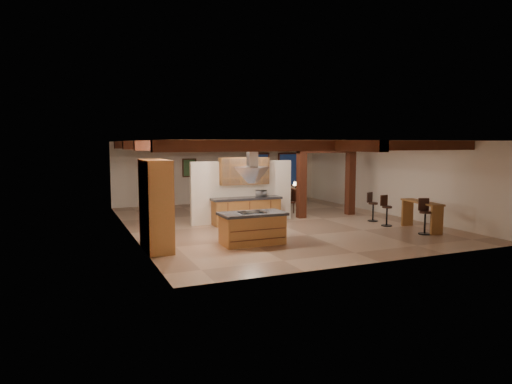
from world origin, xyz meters
TOP-DOWN VIEW (x-y plane):
  - ground at (0.00, 0.00)m, footprint 12.00×12.00m
  - room_walls at (0.00, 0.00)m, footprint 12.00×12.00m
  - ceiling_beams at (0.00, 0.00)m, footprint 10.00×12.00m
  - timber_posts at (2.50, 0.50)m, footprint 2.50×0.30m
  - partition_wall at (-1.00, 0.50)m, footprint 3.80×0.18m
  - pantry_cabinet at (-4.67, -2.60)m, footprint 0.67×1.60m
  - back_counter at (-1.00, 0.11)m, footprint 2.50×0.66m
  - upper_display_cabinet at (-1.00, 0.31)m, footprint 1.80×0.36m
  - range_hood at (-2.05, -2.96)m, footprint 1.10×1.10m
  - back_windows at (2.80, 5.93)m, footprint 2.70×0.07m
  - framed_art at (-1.50, 5.94)m, footprint 0.65×0.05m
  - recessed_cans at (-2.53, -1.93)m, footprint 3.16×2.46m
  - kitchen_island at (-2.05, -2.96)m, footprint 1.84×0.98m
  - dining_table at (0.64, 2.27)m, footprint 1.98×1.24m
  - sofa at (3.19, 5.43)m, footprint 2.03×1.16m
  - microwave at (-0.44, 0.11)m, footprint 0.48×0.40m
  - bar_counter at (3.82, -3.21)m, footprint 0.73×1.85m
  - side_table at (3.61, 5.12)m, footprint 0.59×0.59m
  - table_lamp at (3.61, 5.12)m, footprint 0.27×0.27m
  - bar_stool_a at (3.43, -3.76)m, footprint 0.42×0.43m
  - bar_stool_b at (3.26, -2.13)m, footprint 0.37×0.37m
  - bar_stool_c at (3.42, -1.17)m, footprint 0.39×0.40m
  - dining_chairs at (0.64, 2.27)m, footprint 2.15×2.15m

SIDE VIEW (x-z plane):
  - ground at x=0.00m, z-range 0.00..0.00m
  - sofa at x=3.19m, z-range 0.00..0.56m
  - side_table at x=3.61m, z-range 0.00..0.62m
  - dining_table at x=0.64m, z-range 0.00..0.66m
  - kitchen_island at x=-2.05m, z-range 0.00..0.92m
  - back_counter at x=-1.00m, z-range 0.01..0.95m
  - bar_stool_c at x=3.42m, z-range 0.01..1.05m
  - bar_stool_b at x=3.26m, z-range 0.01..1.06m
  - bar_stool_a at x=3.43m, z-range 0.01..1.12m
  - dining_chairs at x=0.64m, z-range 0.01..1.20m
  - bar_counter at x=3.82m, z-range 0.16..1.11m
  - table_lamp at x=3.61m, z-range 0.68..1.00m
  - microwave at x=-0.44m, z-range 0.94..1.16m
  - partition_wall at x=-1.00m, z-range 0.00..2.20m
  - pantry_cabinet at x=-4.67m, z-range 0.00..2.40m
  - back_windows at x=2.80m, z-range 0.65..2.35m
  - framed_art at x=-1.50m, z-range 1.27..2.12m
  - timber_posts at x=2.50m, z-range 0.31..3.21m
  - room_walls at x=0.00m, z-range -4.22..7.78m
  - range_hood at x=-2.05m, z-range 1.08..2.48m
  - upper_display_cabinet at x=-1.00m, z-range 1.37..2.33m
  - ceiling_beams at x=0.00m, z-range 2.62..2.90m
  - recessed_cans at x=-2.53m, z-range 2.85..2.89m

